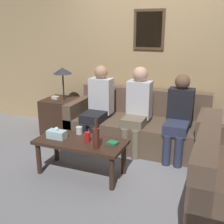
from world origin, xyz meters
name	(u,v)px	position (x,y,z in m)	size (l,w,h in m)	color
ground_plane	(126,158)	(0.00, 0.00, 0.00)	(16.00, 16.00, 0.00)	gray
wall_back	(149,56)	(0.00, 1.01, 1.30)	(9.00, 0.08, 2.60)	tan
couch_main	(138,126)	(0.00, 0.53, 0.29)	(2.05, 0.90, 0.82)	brown
coffee_table	(81,145)	(-0.37, -0.61, 0.37)	(1.09, 0.51, 0.44)	#382319
side_table_with_lamp	(61,113)	(-1.35, 0.52, 0.33)	(0.54, 0.54, 1.11)	#382319
wine_bottle	(96,137)	(-0.11, -0.73, 0.57)	(0.07, 0.07, 0.33)	#562319
drinking_glass	(79,130)	(-0.49, -0.43, 0.49)	(0.08, 0.08, 0.09)	silver
book_stack	(113,143)	(0.03, -0.57, 0.45)	(0.13, 0.12, 0.03)	#237547
soda_can	(87,137)	(-0.28, -0.61, 0.50)	(0.07, 0.07, 0.12)	red
tissue_box	(57,134)	(-0.68, -0.66, 0.49)	(0.23, 0.12, 0.15)	silver
person_left	(98,104)	(-0.57, 0.33, 0.63)	(0.34, 0.63, 1.19)	black
person_middle	(137,107)	(0.04, 0.34, 0.65)	(0.34, 0.57, 1.21)	#756651
person_right	(179,114)	(0.63, 0.34, 0.61)	(0.34, 0.61, 1.14)	#2D334C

